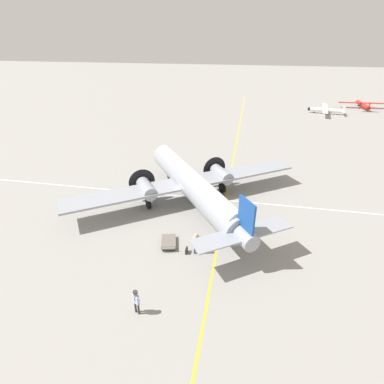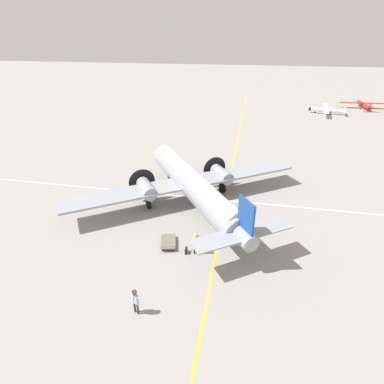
{
  "view_description": "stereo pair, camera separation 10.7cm",
  "coord_description": "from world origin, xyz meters",
  "px_view_note": "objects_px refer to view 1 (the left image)",
  "views": [
    {
      "loc": [
        24.98,
        4.74,
        15.01
      ],
      "look_at": [
        0.0,
        0.0,
        1.5
      ],
      "focal_mm": 28.0,
      "sensor_mm": 36.0,
      "label": 1
    },
    {
      "loc": [
        24.96,
        4.84,
        15.01
      ],
      "look_at": [
        0.0,
        0.0,
        1.5
      ],
      "focal_mm": 28.0,
      "sensor_mm": 36.0,
      "label": 2
    }
  ],
  "objects_px": {
    "baggage_cart": "(169,242)",
    "light_aircraft_distant": "(363,104)",
    "light_aircraft_taxiing": "(325,110)",
    "passenger_boarding": "(196,241)",
    "suitcase_upright_spare": "(198,247)",
    "crew_foreground": "(136,300)",
    "airliner_main": "(191,182)",
    "suitcase_near_door": "(186,250)"
  },
  "relations": [
    {
      "from": "suitcase_upright_spare",
      "to": "light_aircraft_distant",
      "type": "bearing_deg",
      "value": 153.62
    },
    {
      "from": "light_aircraft_distant",
      "to": "light_aircraft_taxiing",
      "type": "distance_m",
      "value": 11.69
    },
    {
      "from": "airliner_main",
      "to": "baggage_cart",
      "type": "height_order",
      "value": "airliner_main"
    },
    {
      "from": "baggage_cart",
      "to": "light_aircraft_taxiing",
      "type": "relative_size",
      "value": 0.22
    },
    {
      "from": "airliner_main",
      "to": "light_aircraft_taxiing",
      "type": "relative_size",
      "value": 2.14
    },
    {
      "from": "crew_foreground",
      "to": "suitcase_near_door",
      "type": "xyz_separation_m",
      "value": [
        -6.06,
        1.79,
        -0.88
      ]
    },
    {
      "from": "suitcase_upright_spare",
      "to": "light_aircraft_distant",
      "type": "xyz_separation_m",
      "value": [
        -56.43,
        27.99,
        0.53
      ]
    },
    {
      "from": "airliner_main",
      "to": "passenger_boarding",
      "type": "distance_m",
      "value": 7.68
    },
    {
      "from": "airliner_main",
      "to": "suitcase_upright_spare",
      "type": "xyz_separation_m",
      "value": [
        7.01,
        1.93,
        -2.07
      ]
    },
    {
      "from": "suitcase_near_door",
      "to": "light_aircraft_taxiing",
      "type": "height_order",
      "value": "light_aircraft_taxiing"
    },
    {
      "from": "crew_foreground",
      "to": "light_aircraft_taxiing",
      "type": "height_order",
      "value": "light_aircraft_taxiing"
    },
    {
      "from": "light_aircraft_taxiing",
      "to": "baggage_cart",
      "type": "bearing_deg",
      "value": 76.55
    },
    {
      "from": "light_aircraft_distant",
      "to": "crew_foreground",
      "type": "bearing_deg",
      "value": 151.28
    },
    {
      "from": "passenger_boarding",
      "to": "light_aircraft_taxiing",
      "type": "height_order",
      "value": "light_aircraft_taxiing"
    },
    {
      "from": "crew_foreground",
      "to": "suitcase_upright_spare",
      "type": "xyz_separation_m",
      "value": [
        -6.5,
        2.59,
        -0.81
      ]
    },
    {
      "from": "suitcase_near_door",
      "to": "light_aircraft_distant",
      "type": "xyz_separation_m",
      "value": [
        -56.87,
        28.79,
        0.6
      ]
    },
    {
      "from": "crew_foreground",
      "to": "suitcase_upright_spare",
      "type": "relative_size",
      "value": 2.77
    },
    {
      "from": "passenger_boarding",
      "to": "suitcase_near_door",
      "type": "distance_m",
      "value": 1.18
    },
    {
      "from": "airliner_main",
      "to": "suitcase_near_door",
      "type": "distance_m",
      "value": 7.83
    },
    {
      "from": "light_aircraft_taxiing",
      "to": "airliner_main",
      "type": "bearing_deg",
      "value": 73.85
    },
    {
      "from": "crew_foreground",
      "to": "baggage_cart",
      "type": "height_order",
      "value": "crew_foreground"
    },
    {
      "from": "suitcase_upright_spare",
      "to": "baggage_cart",
      "type": "relative_size",
      "value": 0.29
    },
    {
      "from": "airliner_main",
      "to": "light_aircraft_distant",
      "type": "distance_m",
      "value": 57.79
    },
    {
      "from": "passenger_boarding",
      "to": "suitcase_near_door",
      "type": "bearing_deg",
      "value": -16.87
    },
    {
      "from": "crew_foreground",
      "to": "passenger_boarding",
      "type": "bearing_deg",
      "value": -89.07
    },
    {
      "from": "passenger_boarding",
      "to": "baggage_cart",
      "type": "height_order",
      "value": "passenger_boarding"
    },
    {
      "from": "crew_foreground",
      "to": "suitcase_upright_spare",
      "type": "height_order",
      "value": "crew_foreground"
    },
    {
      "from": "passenger_boarding",
      "to": "light_aircraft_taxiing",
      "type": "distance_m",
      "value": 53.09
    },
    {
      "from": "passenger_boarding",
      "to": "light_aircraft_taxiing",
      "type": "xyz_separation_m",
      "value": [
        -49.67,
        18.74,
        -0.32
      ]
    },
    {
      "from": "baggage_cart",
      "to": "light_aircraft_distant",
      "type": "relative_size",
      "value": 0.21
    },
    {
      "from": "airliner_main",
      "to": "passenger_boarding",
      "type": "relative_size",
      "value": 11.46
    },
    {
      "from": "crew_foreground",
      "to": "light_aircraft_taxiing",
      "type": "distance_m",
      "value": 59.75
    },
    {
      "from": "airliner_main",
      "to": "light_aircraft_taxiing",
      "type": "bearing_deg",
      "value": -60.64
    },
    {
      "from": "suitcase_upright_spare",
      "to": "crew_foreground",
      "type": "bearing_deg",
      "value": -21.74
    },
    {
      "from": "suitcase_upright_spare",
      "to": "light_aircraft_taxiing",
      "type": "relative_size",
      "value": 0.06
    },
    {
      "from": "passenger_boarding",
      "to": "baggage_cart",
      "type": "bearing_deg",
      "value": -39.61
    },
    {
      "from": "light_aircraft_taxiing",
      "to": "suitcase_near_door",
      "type": "bearing_deg",
      "value": 78.43
    },
    {
      "from": "suitcase_upright_spare",
      "to": "light_aircraft_taxiing",
      "type": "xyz_separation_m",
      "value": [
        -49.34,
        18.69,
        0.51
      ]
    },
    {
      "from": "suitcase_near_door",
      "to": "baggage_cart",
      "type": "distance_m",
      "value": 1.76
    },
    {
      "from": "baggage_cart",
      "to": "light_aircraft_taxiing",
      "type": "xyz_separation_m",
      "value": [
        -49.05,
        21.1,
        0.53
      ]
    },
    {
      "from": "airliner_main",
      "to": "light_aircraft_taxiing",
      "type": "xyz_separation_m",
      "value": [
        -42.33,
        20.62,
        -1.57
      ]
    },
    {
      "from": "baggage_cart",
      "to": "passenger_boarding",
      "type": "bearing_deg",
      "value": -118.54
    }
  ]
}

